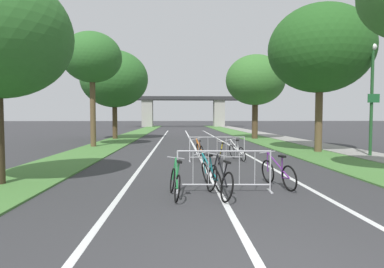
{
  "coord_description": "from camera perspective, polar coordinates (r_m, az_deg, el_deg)",
  "views": [
    {
      "loc": [
        -1.03,
        -3.47,
        1.89
      ],
      "look_at": [
        -0.37,
        11.89,
        1.08
      ],
      "focal_mm": 30.32,
      "sensor_mm": 36.0,
      "label": 1
    }
  ],
  "objects": [
    {
      "name": "bicycle_teal_2",
      "position": [
        8.62,
        3.35,
        -7.17
      ],
      "size": [
        0.69,
        1.69,
        0.95
      ],
      "rotation": [
        0.0,
        0.0,
        0.19
      ],
      "color": "black",
      "rests_on": "ground"
    },
    {
      "name": "bicycle_yellow_1",
      "position": [
        13.4,
        5.02,
        -3.54
      ],
      "size": [
        0.57,
        1.64,
        0.88
      ],
      "rotation": [
        0.0,
        0.0,
        -0.14
      ],
      "color": "black",
      "rests_on": "ground"
    },
    {
      "name": "grass_verge_right",
      "position": [
        33.54,
        9.16,
        -0.21
      ],
      "size": [
        2.64,
        71.69,
        0.05
      ],
      "primitive_type": "cube",
      "color": "#477A38",
      "rests_on": "ground"
    },
    {
      "name": "tree_right_pine_near",
      "position": [
        28.32,
        11.07,
        9.26
      ],
      "size": [
        5.0,
        5.0,
        7.14
      ],
      "color": "#4C3823",
      "rests_on": "ground"
    },
    {
      "name": "crowd_barrier_second",
      "position": [
        13.83,
        4.43,
        -2.67
      ],
      "size": [
        2.4,
        0.45,
        1.05
      ],
      "rotation": [
        0.0,
        0.0,
        0.0
      ],
      "color": "#ADADB2",
      "rests_on": "ground"
    },
    {
      "name": "tree_left_pine_far",
      "position": [
        21.42,
        -17.18,
        12.66
      ],
      "size": [
        3.65,
        3.65,
        7.12
      ],
      "color": "brown",
      "rests_on": "ground"
    },
    {
      "name": "tree_right_maple_mid",
      "position": [
        18.78,
        21.61,
        13.7
      ],
      "size": [
        5.37,
        5.37,
        7.73
      ],
      "color": "brown",
      "rests_on": "ground"
    },
    {
      "name": "overpass_bridge",
      "position": [
        62.77,
        -1.53,
        4.92
      ],
      "size": [
        22.63,
        3.16,
        5.8
      ],
      "color": "#2D2D30",
      "rests_on": "ground"
    },
    {
      "name": "bicycle_purple_4",
      "position": [
        9.07,
        14.87,
        -6.7
      ],
      "size": [
        0.66,
        1.73,
        0.93
      ],
      "rotation": [
        0.0,
        0.0,
        0.24
      ],
      "color": "black",
      "rests_on": "ground"
    },
    {
      "name": "bicycle_green_5",
      "position": [
        7.69,
        -3.0,
        -8.42
      ],
      "size": [
        0.43,
        1.6,
        0.92
      ],
      "rotation": [
        0.0,
        0.0,
        0.13
      ],
      "color": "black",
      "rests_on": "ground"
    },
    {
      "name": "bicycle_orange_6",
      "position": [
        14.24,
        1.48,
        -3.05
      ],
      "size": [
        0.58,
        1.77,
        0.96
      ],
      "rotation": [
        0.0,
        0.0,
        0.1
      ],
      "color": "black",
      "rests_on": "ground"
    },
    {
      "name": "lane_stripe_center",
      "position": [
        24.31,
        -0.04,
        -1.43
      ],
      "size": [
        0.14,
        41.48,
        0.01
      ],
      "primitive_type": "cube",
      "color": "silver",
      "rests_on": "ground"
    },
    {
      "name": "crowd_barrier_nearest",
      "position": [
        8.25,
        5.63,
        -6.54
      ],
      "size": [
        2.41,
        0.56,
        1.05
      ],
      "rotation": [
        0.0,
        0.0,
        -0.05
      ],
      "color": "#ADADB2",
      "rests_on": "ground"
    },
    {
      "name": "bicycle_black_0",
      "position": [
        7.75,
        4.81,
        -8.18
      ],
      "size": [
        0.54,
        1.75,
        1.0
      ],
      "rotation": [
        0.0,
        0.0,
        0.21
      ],
      "color": "black",
      "rests_on": "ground"
    },
    {
      "name": "lane_stripe_right_lane",
      "position": [
        24.53,
        5.63,
        -1.41
      ],
      "size": [
        0.14,
        41.48,
        0.01
      ],
      "primitive_type": "cube",
      "color": "silver",
      "rests_on": "ground"
    },
    {
      "name": "sidewalk_path_right",
      "position": [
        34.1,
        13.08,
        -0.17
      ],
      "size": [
        2.12,
        71.69,
        0.08
      ],
      "primitive_type": "cube",
      "color": "gray",
      "rests_on": "ground"
    },
    {
      "name": "grass_verge_left",
      "position": [
        33.19,
        -10.61,
        -0.26
      ],
      "size": [
        2.64,
        71.69,
        0.05
      ],
      "primitive_type": "cube",
      "color": "#477A38",
      "rests_on": "ground"
    },
    {
      "name": "tree_left_oak_mid",
      "position": [
        28.4,
        -13.5,
        9.38
      ],
      "size": [
        5.63,
        5.63,
        7.48
      ],
      "color": "#4C3823",
      "rests_on": "ground"
    },
    {
      "name": "lane_stripe_left_lane",
      "position": [
        24.33,
        -5.75,
        -1.44
      ],
      "size": [
        0.14,
        41.48,
        0.01
      ],
      "primitive_type": "cube",
      "color": "silver",
      "rests_on": "ground"
    },
    {
      "name": "lamppost_with_sign",
      "position": [
        17.4,
        29.1,
        6.78
      ],
      "size": [
        0.56,
        0.32,
        5.29
      ],
      "color": "#1E4C23",
      "rests_on": "ground"
    },
    {
      "name": "bicycle_white_3",
      "position": [
        14.36,
        7.9,
        -3.1
      ],
      "size": [
        0.75,
        1.7,
        0.93
      ],
      "rotation": [
        0.0,
        0.0,
        0.23
      ],
      "color": "black",
      "rests_on": "ground"
    }
  ]
}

